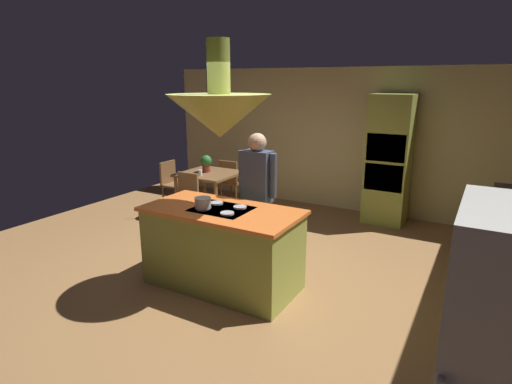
% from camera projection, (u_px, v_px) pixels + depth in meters
% --- Properties ---
extents(ground, '(8.16, 8.16, 0.00)m').
position_uv_depth(ground, '(233.00, 278.00, 5.02)').
color(ground, '#9E7042').
extents(wall_back, '(6.80, 0.10, 2.55)m').
position_uv_depth(wall_back, '(334.00, 139.00, 7.58)').
color(wall_back, beige).
rests_on(wall_back, ground).
extents(kitchen_island, '(1.78, 0.90, 0.95)m').
position_uv_depth(kitchen_island, '(223.00, 247.00, 4.73)').
color(kitchen_island, '#939E42').
rests_on(kitchen_island, ground).
extents(counter_run_right, '(0.73, 2.18, 0.93)m').
position_uv_depth(counter_run_right, '(509.00, 275.00, 4.04)').
color(counter_run_right, '#939E42').
rests_on(counter_run_right, ground).
extents(oven_tower, '(0.66, 0.62, 2.12)m').
position_uv_depth(oven_tower, '(389.00, 160.00, 6.77)').
color(oven_tower, '#939E42').
rests_on(oven_tower, ground).
extents(dining_table, '(0.96, 0.94, 0.76)m').
position_uv_depth(dining_table, '(209.00, 178.00, 7.26)').
color(dining_table, brown).
rests_on(dining_table, ground).
extents(person_at_island, '(0.53, 0.23, 1.71)m').
position_uv_depth(person_at_island, '(257.00, 191.00, 5.18)').
color(person_at_island, tan).
rests_on(person_at_island, ground).
extents(range_hood, '(1.10, 1.10, 1.00)m').
position_uv_depth(range_hood, '(219.00, 113.00, 4.34)').
color(range_hood, '#939E42').
extents(pendant_light_over_table, '(0.32, 0.32, 0.82)m').
position_uv_depth(pendant_light_over_table, '(207.00, 109.00, 6.94)').
color(pendant_light_over_table, '#E0B266').
extents(chair_facing_island, '(0.40, 0.40, 0.87)m').
position_uv_depth(chair_facing_island, '(185.00, 196.00, 6.72)').
color(chair_facing_island, brown).
rests_on(chair_facing_island, ground).
extents(chair_by_back_wall, '(0.40, 0.40, 0.87)m').
position_uv_depth(chair_by_back_wall, '(231.00, 179.00, 7.88)').
color(chair_by_back_wall, brown).
rests_on(chair_by_back_wall, ground).
extents(chair_at_corner, '(0.40, 0.40, 0.87)m').
position_uv_depth(chair_at_corner, '(172.00, 181.00, 7.71)').
color(chair_at_corner, brown).
rests_on(chair_at_corner, ground).
extents(potted_plant_on_table, '(0.20, 0.20, 0.30)m').
position_uv_depth(potted_plant_on_table, '(206.00, 163.00, 7.24)').
color(potted_plant_on_table, '#99382D').
rests_on(potted_plant_on_table, dining_table).
extents(cup_on_table, '(0.07, 0.07, 0.09)m').
position_uv_depth(cup_on_table, '(200.00, 173.00, 7.03)').
color(cup_on_table, white).
rests_on(cup_on_table, dining_table).
extents(cooking_pot_on_cooktop, '(0.18, 0.18, 0.12)m').
position_uv_depth(cooking_pot_on_cooktop, '(203.00, 203.00, 4.56)').
color(cooking_pot_on_cooktop, '#B2B2B7').
rests_on(cooking_pot_on_cooktop, kitchen_island).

